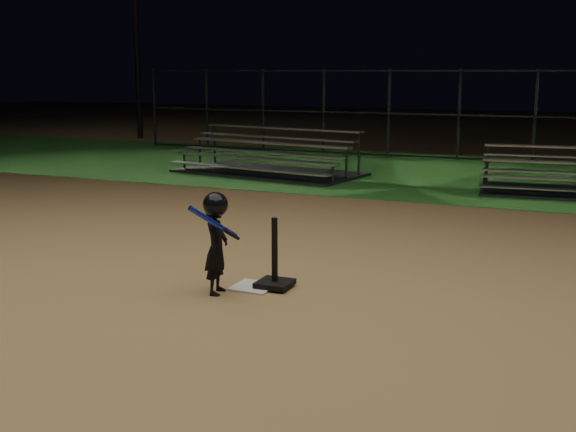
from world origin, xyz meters
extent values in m
plane|color=olive|center=(0.00, 0.00, 0.00)|extent=(80.00, 80.00, 0.00)
cube|color=#235E1E|center=(0.00, 10.00, 0.01)|extent=(60.00, 8.00, 0.01)
cube|color=beige|center=(0.00, 0.00, 0.01)|extent=(0.45, 0.45, 0.02)
cube|color=black|center=(0.23, 0.09, 0.05)|extent=(0.38, 0.38, 0.06)
cylinder|color=black|center=(0.23, 0.09, 0.46)|extent=(0.07, 0.07, 0.74)
imported|color=black|center=(-0.28, -0.34, 0.51)|extent=(0.31, 0.42, 1.03)
sphere|color=black|center=(-0.28, -0.34, 1.01)|extent=(0.28, 0.28, 0.28)
cylinder|color=#1A32E4|center=(-0.23, -0.49, 0.84)|extent=(0.40, 0.45, 0.41)
cylinder|color=black|center=(-0.07, -0.37, 0.70)|extent=(0.15, 0.16, 0.14)
cube|color=silver|center=(-3.80, 7.78, 0.44)|extent=(4.42, 1.00, 0.04)
cube|color=silver|center=(-3.85, 7.48, 0.24)|extent=(4.42, 1.00, 0.03)
cube|color=silver|center=(-3.70, 8.38, 0.75)|extent=(4.42, 1.00, 0.04)
cube|color=silver|center=(-3.75, 8.08, 0.55)|extent=(4.42, 1.00, 0.03)
cube|color=silver|center=(-3.59, 8.99, 1.06)|extent=(4.42, 1.00, 0.04)
cube|color=silver|center=(-3.65, 8.68, 0.86)|extent=(4.42, 1.00, 0.03)
cube|color=#38383D|center=(-3.70, 8.38, 0.03)|extent=(4.73, 2.87, 0.07)
cube|color=#38383D|center=(0.00, 13.00, 0.05)|extent=(20.00, 0.05, 0.05)
cube|color=#38383D|center=(0.00, 13.00, 1.25)|extent=(20.00, 0.05, 0.05)
cube|color=#38383D|center=(0.00, 13.00, 2.45)|extent=(20.00, 0.05, 0.05)
cylinder|color=#38383D|center=(-10.00, 13.00, 1.25)|extent=(0.08, 0.08, 2.50)
cylinder|color=#38383D|center=(-5.00, 13.00, 1.25)|extent=(0.08, 0.08, 2.50)
cylinder|color=#38383D|center=(0.00, 13.00, 1.25)|extent=(0.08, 0.08, 2.50)
cylinder|color=#2D2D30|center=(-12.00, 15.00, 4.00)|extent=(0.20, 0.20, 8.00)
camera|label=1|loc=(3.41, -6.94, 2.42)|focal=43.95mm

